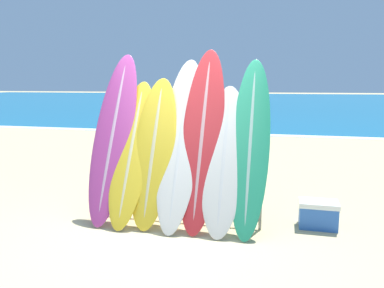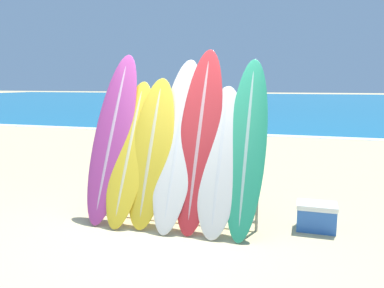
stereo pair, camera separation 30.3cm
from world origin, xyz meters
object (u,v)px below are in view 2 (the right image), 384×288
object	(u,v)px
surfboard_slot_1	(130,151)
person_far_left	(203,114)
surfboard_slot_0	(113,134)
surfboard_slot_6	(247,145)
cooler_box	(316,216)
person_near_water	(168,115)
surfboard_slot_3	(178,141)
surfboard_slot_5	(220,158)
surfboard_rack	(175,186)
surfboard_slot_2	(151,150)
person_mid_beach	(154,121)
surfboard_slot_4	(199,136)

from	to	relation	value
surfboard_slot_1	person_far_left	bearing A→B (deg)	96.28
surfboard_slot_0	surfboard_slot_6	xyz separation A→B (m)	(1.95, -0.02, -0.05)
cooler_box	person_near_water	bearing A→B (deg)	125.48
surfboard_slot_1	surfboard_slot_6	world-z (taller)	surfboard_slot_6
surfboard_slot_3	surfboard_slot_5	bearing A→B (deg)	-9.63
person_near_water	surfboard_rack	bearing A→B (deg)	0.82
person_near_water	surfboard_slot_2	bearing A→B (deg)	-1.91
surfboard_slot_3	person_mid_beach	size ratio (longest dim) A/B	1.50
surfboard_slot_2	person_far_left	size ratio (longest dim) A/B	1.12
surfboard_slot_6	surfboard_slot_2	bearing A→B (deg)	-176.73
surfboard_rack	surfboard_slot_6	bearing A→B (deg)	3.92
surfboard_slot_5	person_mid_beach	size ratio (longest dim) A/B	1.25
surfboard_slot_4	person_near_water	xyz separation A→B (m)	(-2.83, 6.34, -0.29)
person_near_water	cooler_box	world-z (taller)	person_near_water
person_near_water	surfboard_slot_1	bearing A→B (deg)	-4.54
surfboard_slot_2	surfboard_slot_3	world-z (taller)	surfboard_slot_3
surfboard_slot_5	surfboard_rack	bearing A→B (deg)	177.81
person_mid_beach	person_far_left	distance (m)	1.66
cooler_box	surfboard_slot_3	bearing A→B (deg)	-174.10
surfboard_rack	surfboard_slot_2	world-z (taller)	surfboard_slot_2
surfboard_slot_1	surfboard_slot_2	distance (m)	0.32
person_near_water	person_far_left	distance (m)	1.13
surfboard_rack	surfboard_slot_0	distance (m)	1.20
person_far_left	cooler_box	distance (m)	7.09
surfboard_slot_1	surfboard_slot_4	xyz separation A→B (m)	(0.98, 0.11, 0.23)
surfboard_slot_1	surfboard_slot_6	bearing A→B (deg)	2.74
surfboard_rack	surfboard_slot_2	xyz separation A→B (m)	(-0.34, -0.01, 0.49)
surfboard_slot_4	cooler_box	bearing A→B (deg)	6.35
surfboard_rack	surfboard_slot_3	bearing A→B (deg)	79.19
person_mid_beach	cooler_box	bearing A→B (deg)	-134.17
surfboard_slot_5	cooler_box	world-z (taller)	surfboard_slot_5
surfboard_slot_0	surfboard_slot_2	size ratio (longest dim) A/B	1.18
person_far_left	person_near_water	bearing A→B (deg)	-38.24
surfboard_slot_2	surfboard_slot_1	bearing A→B (deg)	-179.43
person_far_left	cooler_box	bearing A→B (deg)	75.51
surfboard_slot_6	cooler_box	bearing A→B (deg)	12.81
surfboard_slot_0	surfboard_slot_2	bearing A→B (deg)	-8.39
surfboard_slot_3	surfboard_slot_6	distance (m)	0.95
surfboard_slot_5	surfboard_slot_6	world-z (taller)	surfboard_slot_6
surfboard_slot_5	cooler_box	size ratio (longest dim) A/B	3.72
surfboard_slot_1	cooler_box	world-z (taller)	surfboard_slot_1
surfboard_slot_3	person_far_left	distance (m)	6.58
surfboard_slot_0	cooler_box	distance (m)	3.04
surfboard_slot_2	person_near_water	xyz separation A→B (m)	(-2.17, 6.44, -0.09)
surfboard_slot_3	cooler_box	size ratio (longest dim) A/B	4.48
surfboard_slot_0	surfboard_slot_5	size ratio (longest dim) A/B	1.25
surfboard_rack	surfboard_slot_6	distance (m)	1.15
surfboard_slot_0	surfboard_slot_4	world-z (taller)	surfboard_slot_4
surfboard_slot_4	person_mid_beach	xyz separation A→B (m)	(-2.86, 5.23, -0.38)
surfboard_rack	surfboard_slot_3	distance (m)	0.63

